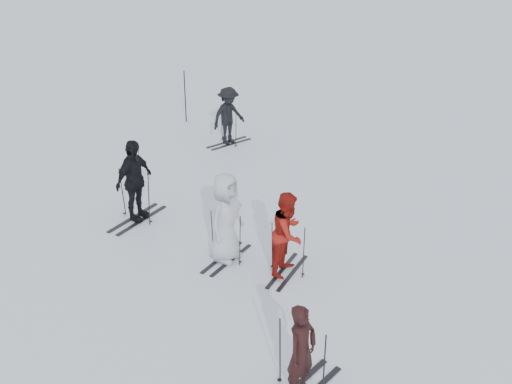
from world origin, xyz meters
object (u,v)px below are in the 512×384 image
(skier_uphill_left, at_px, (134,182))
(skier_near_dark, at_px, (302,353))
(skier_grey, at_px, (226,219))
(skier_red, at_px, (288,234))
(skier_uphill_far, at_px, (229,116))
(piste_marker, at_px, (185,97))

(skier_uphill_left, bearing_deg, skier_near_dark, -118.37)
(skier_grey, bearing_deg, skier_red, -80.93)
(skier_red, bearing_deg, skier_grey, 93.55)
(skier_near_dark, bearing_deg, skier_grey, 57.56)
(skier_red, xyz_separation_m, skier_uphill_far, (-2.99, 7.18, 0.00))
(skier_grey, bearing_deg, skier_uphill_far, 32.76)
(skier_uphill_far, bearing_deg, skier_near_dark, -122.54)
(skier_uphill_left, distance_m, piste_marker, 7.41)
(skier_uphill_left, distance_m, skier_uphill_far, 5.61)
(skier_grey, distance_m, skier_uphill_left, 2.93)
(skier_uphill_far, bearing_deg, skier_grey, -128.69)
(skier_red, distance_m, skier_grey, 1.40)
(skier_red, relative_size, skier_uphill_far, 1.00)
(skier_red, bearing_deg, skier_near_dark, -153.79)
(skier_red, height_order, skier_grey, skier_grey)
(skier_red, bearing_deg, skier_uphill_far, 36.74)
(skier_near_dark, relative_size, piste_marker, 0.90)
(skier_red, height_order, skier_uphill_far, skier_uphill_far)
(skier_near_dark, bearing_deg, skier_uphill_left, 70.46)
(skier_grey, height_order, piste_marker, skier_grey)
(skier_near_dark, relative_size, skier_uphill_left, 0.80)
(skier_near_dark, bearing_deg, skier_red, 40.30)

